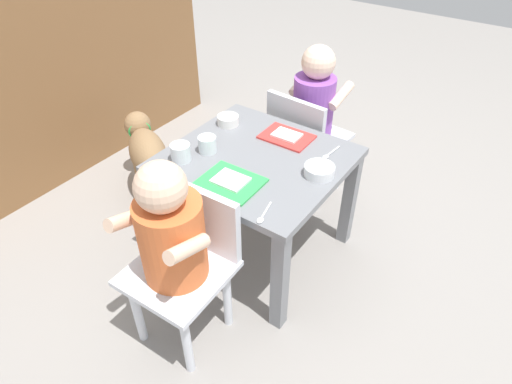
{
  "coord_description": "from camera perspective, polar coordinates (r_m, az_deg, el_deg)",
  "views": [
    {
      "loc": [
        -1.03,
        -0.72,
        1.27
      ],
      "look_at": [
        0.0,
        0.0,
        0.28
      ],
      "focal_mm": 30.94,
      "sensor_mm": 36.0,
      "label": 1
    }
  ],
  "objects": [
    {
      "name": "seated_child_right",
      "position": [
        1.85,
        7.23,
        10.64
      ],
      "size": [
        0.3,
        0.3,
        0.68
      ],
      "color": "silver",
      "rests_on": "ground"
    },
    {
      "name": "spoon_by_right_tray",
      "position": [
        1.54,
        9.51,
        4.92
      ],
      "size": [
        0.1,
        0.02,
        0.01
      ],
      "color": "silver",
      "rests_on": "dining_table"
    },
    {
      "name": "food_tray_left",
      "position": [
        1.39,
        -3.31,
        1.34
      ],
      "size": [
        0.16,
        0.19,
        0.02
      ],
      "color": "green",
      "rests_on": "dining_table"
    },
    {
      "name": "kitchen_cabinet_back",
      "position": [
        2.28,
        -25.33,
        14.26
      ],
      "size": [
        1.65,
        0.31,
        0.95
      ],
      "primitive_type": "cube",
      "color": "brown",
      "rests_on": "ground"
    },
    {
      "name": "water_cup_right",
      "position": [
        1.5,
        -9.69,
        4.94
      ],
      "size": [
        0.07,
        0.07,
        0.06
      ],
      "color": "white",
      "rests_on": "dining_table"
    },
    {
      "name": "dog",
      "position": [
        2.0,
        -13.96,
        5.28
      ],
      "size": [
        0.31,
        0.4,
        0.33
      ],
      "color": "olive",
      "rests_on": "ground"
    },
    {
      "name": "water_cup_left",
      "position": [
        1.54,
        -6.3,
        6.02
      ],
      "size": [
        0.06,
        0.06,
        0.06
      ],
      "color": "white",
      "rests_on": "dining_table"
    },
    {
      "name": "spoon_by_left_tray",
      "position": [
        1.27,
        0.95,
        -2.97
      ],
      "size": [
        0.1,
        0.03,
        0.01
      ],
      "color": "silver",
      "rests_on": "dining_table"
    },
    {
      "name": "seated_child_left",
      "position": [
        1.24,
        -10.52,
        -5.73
      ],
      "size": [
        0.29,
        0.29,
        0.68
      ],
      "color": "silver",
      "rests_on": "ground"
    },
    {
      "name": "dining_table",
      "position": [
        1.55,
        0.0,
        2.28
      ],
      "size": [
        0.55,
        0.59,
        0.44
      ],
      "color": "slate",
      "rests_on": "ground"
    },
    {
      "name": "ground_plane",
      "position": [
        1.79,
        0.0,
        -7.13
      ],
      "size": [
        7.0,
        7.0,
        0.0
      ],
      "primitive_type": "plane",
      "color": "gray"
    },
    {
      "name": "cereal_bowl_left_side",
      "position": [
        1.43,
        8.18,
        2.81
      ],
      "size": [
        0.1,
        0.1,
        0.03
      ],
      "color": "white",
      "rests_on": "dining_table"
    },
    {
      "name": "food_tray_right",
      "position": [
        1.62,
        3.99,
        7.18
      ],
      "size": [
        0.13,
        0.18,
        0.02
      ],
      "color": "red",
      "rests_on": "dining_table"
    },
    {
      "name": "veggie_bowl_near",
      "position": [
        1.7,
        -3.64,
        9.29
      ],
      "size": [
        0.08,
        0.08,
        0.03
      ],
      "color": "white",
      "rests_on": "dining_table"
    }
  ]
}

